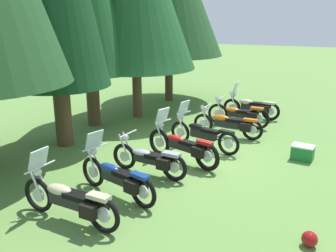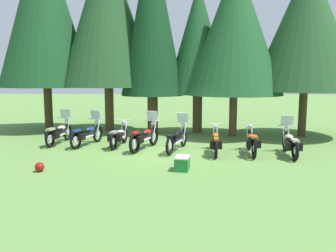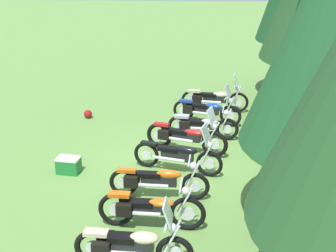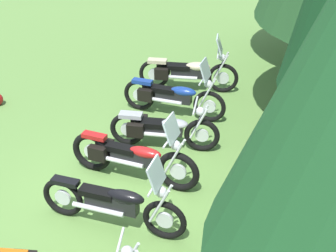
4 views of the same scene
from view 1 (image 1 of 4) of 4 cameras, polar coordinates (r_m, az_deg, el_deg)
name	(u,v)px [view 1 (image 1 of 4)]	position (r m, az deg, el deg)	size (l,w,h in m)	color
ground_plane	(192,154)	(10.67, 3.72, -4.25)	(80.00, 80.00, 0.00)	#608C42
motorcycle_0	(70,199)	(7.38, -14.87, -10.80)	(0.77, 2.34, 1.37)	black
motorcycle_1	(117,177)	(8.14, -7.81, -7.76)	(0.97, 2.22, 1.36)	black
motorcycle_2	(150,159)	(9.14, -2.79, -5.05)	(0.76, 2.13, 1.00)	black
motorcycle_3	(183,146)	(9.87, 2.29, -3.08)	(0.99, 2.31, 1.39)	black
motorcycle_4	(202,133)	(10.95, 5.29, -1.11)	(0.88, 2.31, 1.35)	black
motorcycle_5	(229,124)	(12.11, 9.33, 0.33)	(0.60, 2.33, 0.99)	black
motorcycle_6	(239,114)	(13.29, 10.89, 1.81)	(0.65, 2.23, 1.03)	black
motorcycle_7	(252,106)	(14.48, 12.75, 2.96)	(0.66, 2.18, 1.35)	black
picnic_cooler	(303,153)	(10.79, 20.00, -3.86)	(0.48, 0.63, 0.42)	#1E7233
dropped_helmet	(310,239)	(7.06, 20.94, -15.93)	(0.28, 0.28, 0.28)	maroon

